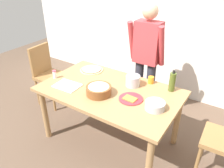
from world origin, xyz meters
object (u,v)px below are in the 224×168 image
Objects in this scene: mixing_bowl_steel at (155,105)px; olive_oil_bottle at (172,82)px; popcorn_bowl at (99,89)px; cutting_board_white at (67,86)px; plate_with_slice at (131,99)px; steel_pot at (133,81)px; salt_shaker at (55,74)px; chair_wooden_left at (47,72)px; pizza_raw_on_board at (92,70)px; cup_orange at (151,80)px; person_cook at (147,56)px; dining_table at (110,96)px.

mixing_bowl_steel is 0.78× the size of olive_oil_bottle.
cutting_board_white is (-0.42, -0.06, -0.06)m from popcorn_bowl.
plate_with_slice is 0.31m from steel_pot.
salt_shaker is 0.28m from cutting_board_white.
steel_pot is (1.50, 0.01, 0.29)m from chair_wooden_left.
chair_wooden_left reaches higher than pizza_raw_on_board.
chair_wooden_left is 1.96m from olive_oil_bottle.
cup_orange is at bearing 55.74° from popcorn_bowl.
person_cook reaches higher than mixing_bowl_steel.
person_cook is 1.13m from cutting_board_white.
popcorn_bowl is at bearing -44.54° from pizza_raw_on_board.
olive_oil_bottle is (1.09, 0.08, 0.10)m from pizza_raw_on_board.
person_cook is 6.33× the size of olive_oil_bottle.
plate_with_slice is at bearing 176.31° from mixing_bowl_steel.
salt_shaker is at bearing -158.98° from olive_oil_bottle.
mixing_bowl_steel reaches higher than pizza_raw_on_board.
popcorn_bowl reaches higher than dining_table.
person_cook reaches higher than cup_orange.
pizza_raw_on_board is 1.18× the size of plate_with_slice.
popcorn_bowl is 1.61× the size of steel_pot.
plate_with_slice is at bearing 11.93° from cutting_board_white.
chair_wooden_left is 3.09× the size of pizza_raw_on_board.
pizza_raw_on_board is 0.83m from cup_orange.
steel_pot is (0.18, 0.23, 0.16)m from dining_table.
salt_shaker is (-1.04, -0.10, 0.04)m from plate_with_slice.
chair_wooden_left is 3.17× the size of cutting_board_white.
olive_oil_bottle reaches higher than cutting_board_white.
steel_pot is at bearing 22.22° from salt_shaker.
steel_pot reaches higher than cutting_board_white.
mixing_bowl_steel is at bearing 3.41° from salt_shaker.
popcorn_bowl is at bearing -98.50° from person_cook.
steel_pot is 0.23m from cup_orange.
steel_pot is (0.22, 0.38, 0.00)m from popcorn_bowl.
cup_orange reaches higher than cutting_board_white.
popcorn_bowl reaches higher than cup_orange.
dining_table is 0.33m from steel_pot.
plate_with_slice is (0.21, -0.80, -0.17)m from person_cook.
popcorn_bowl is 0.69m from salt_shaker.
olive_oil_bottle is 0.85× the size of cutting_board_white.
chair_wooden_left reaches higher than cutting_board_white.
dining_table is 1.35m from chair_wooden_left.
pizza_raw_on_board is at bearing -175.63° from olive_oil_bottle.
mixing_bowl_steel is 2.35× the size of cup_orange.
popcorn_bowl is (-0.14, -0.91, -0.12)m from person_cook.
olive_oil_bottle reaches higher than salt_shaker.
chair_wooden_left is at bearing -159.10° from person_cook.
dining_table is at bearing -129.49° from cup_orange.
mixing_bowl_steel is at bearing -61.19° from cup_orange.
dining_table is 18.82× the size of cup_orange.
olive_oil_bottle reaches higher than cup_orange.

